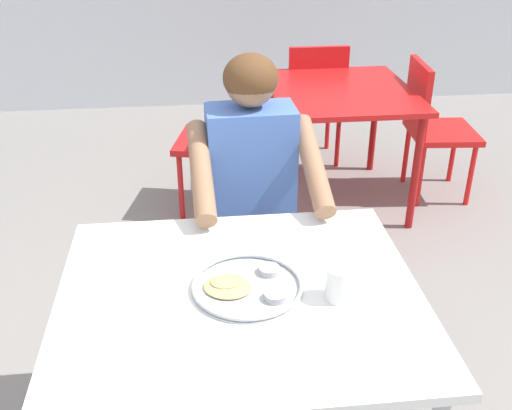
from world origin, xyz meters
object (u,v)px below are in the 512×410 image
at_px(drinking_cup, 339,282).
at_px(chair_foreground, 247,216).
at_px(chair_red_left, 228,129).
at_px(table_foreground, 240,313).
at_px(diner_foreground, 254,189).
at_px(chair_red_far, 314,94).
at_px(chair_red_right, 431,121).
at_px(table_background_red, 341,103).
at_px(thali_tray, 247,286).

xyz_separation_m(drinking_cup, chair_foreground, (-0.17, 0.93, -0.29)).
distance_m(drinking_cup, chair_red_left, 1.96).
bearing_deg(table_foreground, diner_foreground, 80.25).
bearing_deg(chair_red_left, chair_foreground, -89.18).
bearing_deg(chair_red_far, chair_red_right, -41.82).
bearing_deg(table_background_red, table_foreground, -111.77).
bearing_deg(table_foreground, chair_red_far, 73.79).
height_order(table_foreground, chair_red_far, chair_red_far).
xyz_separation_m(table_background_red, chair_red_far, (-0.04, 0.57, -0.13)).
distance_m(thali_tray, drinking_cup, 0.27).
height_order(chair_foreground, chair_red_right, same).
relative_size(thali_tray, chair_red_left, 0.37).
bearing_deg(chair_red_right, thali_tray, -124.56).
relative_size(table_foreground, chair_red_left, 1.19).
bearing_deg(thali_tray, table_foreground, -144.72).
bearing_deg(thali_tray, chair_red_far, 74.18).
height_order(table_foreground, chair_red_left, chair_red_left).
height_order(diner_foreground, chair_red_far, diner_foreground).
xyz_separation_m(diner_foreground, table_background_red, (0.65, 1.26, -0.09)).
height_order(chair_foreground, table_background_red, chair_foreground).
xyz_separation_m(thali_tray, chair_red_right, (1.32, 1.91, -0.25)).
height_order(thali_tray, diner_foreground, diner_foreground).
bearing_deg(table_foreground, chair_red_left, 87.18).
bearing_deg(thali_tray, table_background_red, 68.65).
xyz_separation_m(table_foreground, diner_foreground, (0.11, 0.66, 0.07)).
relative_size(thali_tray, table_background_red, 0.35).
xyz_separation_m(chair_foreground, table_background_red, (0.66, 1.04, 0.15)).
relative_size(table_foreground, chair_red_far, 1.23).
relative_size(table_background_red, chair_red_far, 1.09).
relative_size(diner_foreground, chair_red_far, 1.44).
distance_m(table_foreground, chair_red_left, 1.88).
bearing_deg(chair_red_far, chair_red_left, -135.93).
relative_size(thali_tray, diner_foreground, 0.27).
bearing_deg(diner_foreground, chair_red_left, 90.95).
relative_size(thali_tray, drinking_cup, 3.14).
bearing_deg(table_foreground, chair_foreground, 83.04).
height_order(drinking_cup, diner_foreground, diner_foreground).
relative_size(diner_foreground, chair_red_left, 1.39).
height_order(chair_foreground, chair_red_far, chair_red_far).
xyz_separation_m(thali_tray, chair_red_left, (0.07, 1.86, -0.23)).
xyz_separation_m(chair_red_left, chair_red_right, (1.25, 0.06, -0.02)).
distance_m(table_foreground, thali_tray, 0.09).
distance_m(drinking_cup, chair_foreground, 0.99).
relative_size(chair_foreground, chair_red_left, 0.96).
distance_m(table_foreground, drinking_cup, 0.31).
height_order(chair_foreground, chair_red_left, chair_red_left).
distance_m(chair_foreground, chair_red_far, 1.72).
relative_size(drinking_cup, chair_red_far, 0.12).
xyz_separation_m(chair_foreground, chair_red_far, (0.62, 1.61, 0.02)).
xyz_separation_m(thali_tray, table_background_red, (0.74, 1.90, -0.10)).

